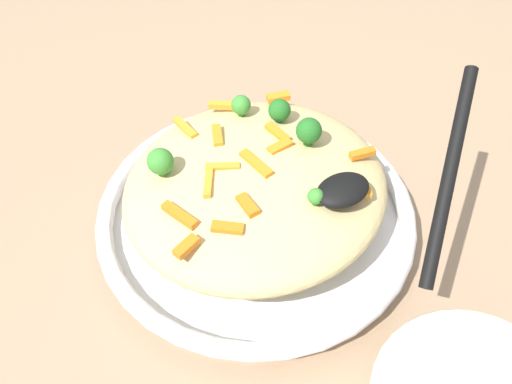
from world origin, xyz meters
TOP-DOWN VIEW (x-y plane):
  - ground_plane at (0.00, 0.00)m, footprint 2.40×2.40m
  - serving_bowl at (0.00, 0.00)m, footprint 0.35×0.35m
  - pasta_mound at (0.00, 0.00)m, footprint 0.28×0.26m
  - carrot_piece_0 at (-0.08, -0.08)m, footprint 0.03×0.02m
  - carrot_piece_1 at (0.03, -0.02)m, footprint 0.03×0.02m
  - carrot_piece_2 at (0.03, -0.09)m, footprint 0.01×0.04m
  - carrot_piece_3 at (-0.11, 0.04)m, footprint 0.03×0.01m
  - carrot_piece_4 at (0.01, -0.06)m, footprint 0.02×0.03m
  - carrot_piece_5 at (-0.04, -0.03)m, footprint 0.01×0.03m
  - carrot_piece_6 at (0.06, 0.05)m, footprint 0.03×0.03m
  - carrot_piece_7 at (0.05, -0.01)m, footprint 0.03×0.04m
  - carrot_piece_8 at (-0.02, -0.10)m, footprint 0.03×0.02m
  - carrot_piece_9 at (-0.00, 0.00)m, footprint 0.02×0.04m
  - carrot_piece_10 at (-0.03, -0.01)m, footprint 0.03×0.01m
  - carrot_piece_11 at (0.09, 0.01)m, footprint 0.02×0.04m
  - carrot_piece_12 at (0.03, 0.04)m, footprint 0.01×0.03m
  - carrot_piece_13 at (-0.06, 0.08)m, footprint 0.04×0.03m
  - carrot_piece_14 at (0.10, 0.05)m, footprint 0.03×0.02m
  - broccoli_floret_0 at (-0.06, 0.00)m, footprint 0.03×0.03m
  - broccoli_floret_1 at (-0.03, -0.08)m, footprint 0.02×0.02m
  - broccoli_floret_2 at (0.08, -0.05)m, footprint 0.03×0.03m
  - broccoli_floret_3 at (-0.02, 0.07)m, footprint 0.02×0.02m
  - broccoli_floret_4 at (-0.06, -0.05)m, footprint 0.02×0.02m
  - serving_spoon at (-0.07, 0.10)m, footprint 0.16×0.15m

SIDE VIEW (x-z plane):
  - ground_plane at x=0.00m, z-range 0.00..0.00m
  - serving_bowl at x=0.00m, z-range 0.00..0.04m
  - pasta_mound at x=0.00m, z-range 0.04..0.10m
  - carrot_piece_2 at x=0.03m, z-range 0.10..0.10m
  - carrot_piece_13 at x=-0.06m, z-range 0.10..0.10m
  - carrot_piece_3 at x=-0.11m, z-range 0.10..0.10m
  - carrot_piece_8 at x=-0.02m, z-range 0.10..0.10m
  - carrot_piece_11 at x=0.09m, z-range 0.10..0.10m
  - carrot_piece_0 at x=-0.08m, z-range 0.10..0.10m
  - carrot_piece_6 at x=0.06m, z-range 0.10..0.10m
  - carrot_piece_14 at x=0.10m, z-range 0.10..0.10m
  - carrot_piece_4 at x=0.01m, z-range 0.10..0.11m
  - carrot_piece_12 at x=0.03m, z-range 0.10..0.11m
  - carrot_piece_7 at x=0.05m, z-range 0.10..0.11m
  - carrot_piece_1 at x=0.03m, z-range 0.10..0.11m
  - carrot_piece_10 at x=-0.03m, z-range 0.10..0.11m
  - carrot_piece_5 at x=-0.04m, z-range 0.10..0.11m
  - carrot_piece_9 at x=0.00m, z-range 0.10..0.11m
  - broccoli_floret_3 at x=-0.02m, z-range 0.10..0.12m
  - broccoli_floret_1 at x=-0.03m, z-range 0.10..0.12m
  - broccoli_floret_4 at x=-0.06m, z-range 0.10..0.13m
  - broccoli_floret_2 at x=0.08m, z-range 0.10..0.13m
  - broccoli_floret_0 at x=-0.06m, z-range 0.10..0.14m
  - serving_spoon at x=-0.07m, z-range 0.07..0.19m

